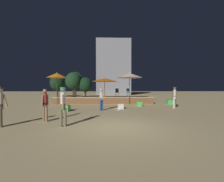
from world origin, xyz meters
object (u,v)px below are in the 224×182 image
(background_tree_0, at_px, (75,80))
(patio_umbrella_1, at_px, (105,80))
(person_1, at_px, (175,96))
(bistro_chair_1, at_px, (128,92))
(person_4, at_px, (63,104))
(patio_umbrella_2, at_px, (129,75))
(background_tree_1, at_px, (73,81))
(background_tree_2, at_px, (85,85))
(background_tree_3, at_px, (57,83))
(cube_seat_3, at_px, (121,106))
(person_3, at_px, (45,104))
(cube_seat_0, at_px, (66,108))
(cube_seat_2, at_px, (170,102))
(cube_seat_1, at_px, (139,104))
(person_0, at_px, (101,98))
(person_2, at_px, (0,104))
(frisbee_disc, at_px, (118,110))
(bistro_chair_0, at_px, (117,92))
(patio_umbrella_0, at_px, (57,75))

(background_tree_0, bearing_deg, patio_umbrella_1, -62.80)
(person_1, bearing_deg, bistro_chair_1, 99.28)
(person_4, height_order, bistro_chair_1, person_4)
(patio_umbrella_2, xyz_separation_m, person_1, (3.38, -2.86, -1.95))
(background_tree_0, xyz_separation_m, background_tree_1, (0.19, -2.26, -0.20))
(background_tree_2, relative_size, background_tree_3, 0.81)
(cube_seat_3, bearing_deg, person_4, -119.01)
(person_3, bearing_deg, background_tree_2, -64.65)
(cube_seat_0, xyz_separation_m, cube_seat_2, (9.39, 4.29, 0.01))
(person_3, bearing_deg, cube_seat_1, -110.78)
(cube_seat_1, relative_size, background_tree_2, 0.16)
(cube_seat_0, bearing_deg, cube_seat_3, 14.22)
(background_tree_0, relative_size, background_tree_2, 1.31)
(background_tree_3, bearing_deg, person_0, -62.18)
(cube_seat_0, distance_m, person_0, 2.66)
(bistro_chair_1, bearing_deg, patio_umbrella_1, 52.69)
(cube_seat_1, bearing_deg, person_0, -142.47)
(patio_umbrella_1, xyz_separation_m, person_1, (5.90, -3.11, -1.50))
(cube_seat_3, bearing_deg, cube_seat_1, 43.77)
(person_2, relative_size, background_tree_1, 0.43)
(bistro_chair_1, xyz_separation_m, frisbee_disc, (-1.46, -5.34, -1.23))
(frisbee_disc, bearing_deg, bistro_chair_1, 74.72)
(cube_seat_2, relative_size, frisbee_disc, 2.43)
(bistro_chair_0, bearing_deg, person_1, -54.32)
(person_2, bearing_deg, background_tree_0, -29.08)
(cube_seat_3, xyz_separation_m, bistro_chair_1, (1.22, 4.59, 1.05))
(person_0, xyz_separation_m, background_tree_2, (-3.11, 12.54, 1.25))
(patio_umbrella_1, relative_size, cube_seat_3, 6.00)
(background_tree_0, bearing_deg, patio_umbrella_2, -53.37)
(person_2, distance_m, background_tree_1, 16.88)
(cube_seat_2, distance_m, cube_seat_3, 6.25)
(person_2, relative_size, person_3, 1.06)
(patio_umbrella_0, bearing_deg, patio_umbrella_2, 0.26)
(cube_seat_3, xyz_separation_m, background_tree_0, (-6.59, 13.71, 2.71))
(patio_umbrella_1, xyz_separation_m, cube_seat_3, (1.36, -3.52, -2.29))
(person_0, bearing_deg, background_tree_2, -114.90)
(patio_umbrella_1, relative_size, background_tree_2, 0.83)
(patio_umbrella_0, relative_size, bistro_chair_0, 3.61)
(cube_seat_0, bearing_deg, person_3, -91.62)
(patio_umbrella_1, xyz_separation_m, cube_seat_0, (-2.70, -4.55, -2.28))
(patio_umbrella_1, distance_m, person_4, 9.13)
(person_2, bearing_deg, person_0, -74.45)
(cube_seat_3, distance_m, frisbee_disc, 0.80)
(person_3, height_order, person_4, person_4)
(person_4, height_order, background_tree_2, background_tree_2)
(background_tree_0, bearing_deg, cube_seat_3, -64.33)
(patio_umbrella_0, height_order, cube_seat_3, patio_umbrella_0)
(cube_seat_0, distance_m, background_tree_0, 15.20)
(patio_umbrella_0, bearing_deg, patio_umbrella_1, 3.38)
(person_0, bearing_deg, cube_seat_1, 178.69)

